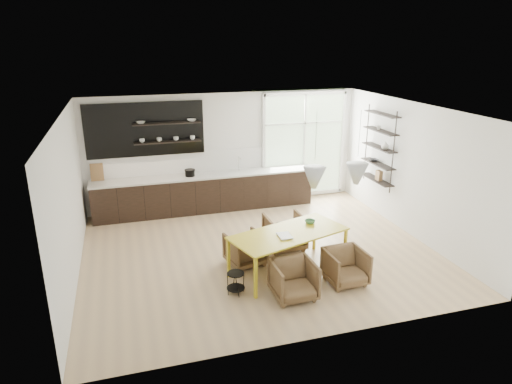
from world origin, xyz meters
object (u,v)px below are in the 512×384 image
object	(u,v)px
dining_table	(289,235)
wire_stool	(236,280)
armchair_back_right	(285,232)
armchair_front_left	(294,280)
armchair_front_right	(346,267)
armchair_back_left	(245,249)

from	to	relation	value
dining_table	wire_stool	bearing A→B (deg)	-174.00
armchair_back_right	armchair_front_left	bearing A→B (deg)	74.32
dining_table	armchair_back_right	distance (m)	1.08
armchair_back_right	armchair_front_right	world-z (taller)	armchair_back_right
armchair_front_right	armchair_front_left	bearing A→B (deg)	-172.04
armchair_front_left	armchair_front_right	xyz separation A→B (m)	(1.06, 0.19, -0.01)
armchair_front_right	armchair_back_left	bearing A→B (deg)	139.60
dining_table	armchair_back_right	world-z (taller)	dining_table
armchair_back_left	armchair_back_right	size ratio (longest dim) A/B	0.87
armchair_front_left	armchair_back_right	bearing A→B (deg)	73.63
armchair_back_right	wire_stool	bearing A→B (deg)	45.81
dining_table	armchair_front_left	distance (m)	1.00
armchair_back_left	wire_stool	world-z (taller)	armchair_back_left
armchair_back_right	armchair_front_right	distance (m)	1.76
armchair_back_right	wire_stool	size ratio (longest dim) A/B	1.99
armchair_back_right	dining_table	bearing A→B (deg)	73.43
armchair_front_left	armchair_front_right	bearing A→B (deg)	8.93
armchair_back_left	armchair_back_right	distance (m)	1.08
armchair_back_left	armchair_front_left	distance (m)	1.47
armchair_back_right	armchair_front_left	xyz separation A→B (m)	(-0.51, -1.86, -0.03)
dining_table	armchair_front_left	size ratio (longest dim) A/B	3.29
armchair_front_right	wire_stool	bearing A→B (deg)	172.30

